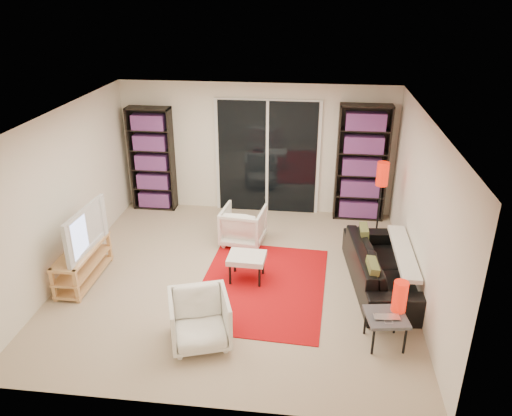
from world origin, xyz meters
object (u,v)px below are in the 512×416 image
(tv_stand, at_px, (83,264))
(armchair_back, at_px, (243,225))
(bookshelf_right, at_px, (362,164))
(side_table, at_px, (386,319))
(ottoman, at_px, (247,259))
(floor_lamp, at_px, (382,182))
(armchair_front, at_px, (200,320))
(bookshelf_left, at_px, (152,159))
(sofa, at_px, (382,267))

(tv_stand, bearing_deg, armchair_back, 33.49)
(bookshelf_right, height_order, armchair_back, bookshelf_right)
(side_table, bearing_deg, ottoman, 146.31)
(tv_stand, bearing_deg, bookshelf_right, 32.93)
(tv_stand, distance_m, floor_lamp, 4.72)
(tv_stand, height_order, armchair_front, armchair_front)
(bookshelf_left, xyz_separation_m, sofa, (4.03, -2.30, -0.68))
(side_table, bearing_deg, sofa, 85.79)
(armchair_front, bearing_deg, floor_lamp, 31.84)
(tv_stand, relative_size, sofa, 0.60)
(bookshelf_right, height_order, floor_lamp, bookshelf_right)
(ottoman, bearing_deg, bookshelf_left, 131.57)
(bookshelf_left, xyz_separation_m, floor_lamp, (4.09, -0.98, 0.11))
(tv_stand, distance_m, sofa, 4.29)
(bookshelf_left, bearing_deg, armchair_front, -65.55)
(ottoman, bearing_deg, armchair_back, 100.71)
(sofa, bearing_deg, armchair_front, 117.49)
(bookshelf_left, height_order, bookshelf_right, bookshelf_right)
(bookshelf_right, height_order, sofa, bookshelf_right)
(floor_lamp, bearing_deg, armchair_back, -173.30)
(bookshelf_right, distance_m, side_table, 3.66)
(bookshelf_left, relative_size, armchair_front, 2.75)
(bookshelf_right, xyz_separation_m, sofa, (0.18, -2.30, -0.75))
(tv_stand, relative_size, floor_lamp, 0.86)
(tv_stand, distance_m, ottoman, 2.37)
(ottoman, distance_m, floor_lamp, 2.53)
(tv_stand, bearing_deg, side_table, -12.64)
(armchair_front, distance_m, ottoman, 1.50)
(floor_lamp, bearing_deg, side_table, -93.40)
(bookshelf_left, bearing_deg, ottoman, -48.43)
(armchair_front, bearing_deg, bookshelf_right, 42.47)
(tv_stand, bearing_deg, sofa, 4.78)
(floor_lamp, bearing_deg, ottoman, -144.87)
(side_table, bearing_deg, armchair_front, -173.78)
(sofa, height_order, armchair_front, armchair_front)
(sofa, relative_size, ottoman, 3.69)
(bookshelf_right, height_order, armchair_front, bookshelf_right)
(armchair_front, relative_size, side_table, 1.33)
(tv_stand, xyz_separation_m, ottoman, (2.35, 0.28, 0.08))
(sofa, relative_size, side_table, 3.80)
(armchair_back, distance_m, armchair_front, 2.60)
(armchair_back, height_order, armchair_front, armchair_front)
(bookshelf_left, xyz_separation_m, armchair_back, (1.89, -1.24, -0.66))
(sofa, distance_m, side_table, 1.30)
(armchair_front, height_order, side_table, armchair_front)
(armchair_front, height_order, floor_lamp, floor_lamp)
(ottoman, height_order, side_table, same)
(bookshelf_right, xyz_separation_m, armchair_front, (-2.11, -3.83, -0.73))
(bookshelf_left, height_order, ottoman, bookshelf_left)
(bookshelf_right, distance_m, floor_lamp, 1.01)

